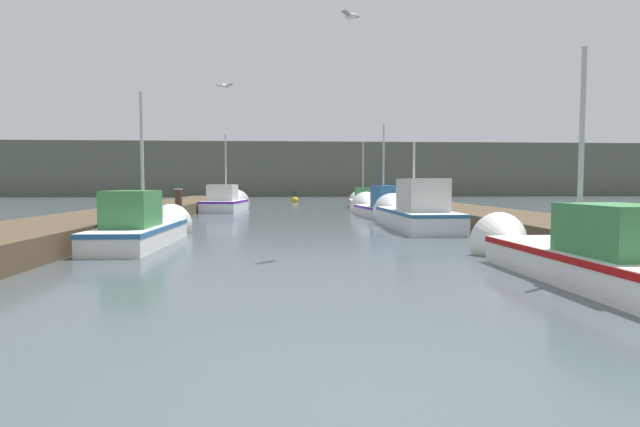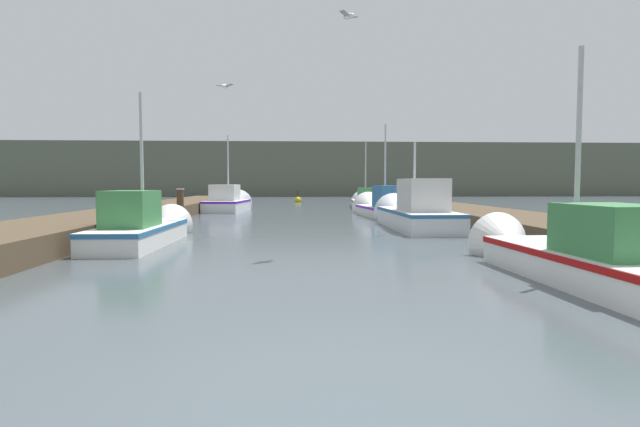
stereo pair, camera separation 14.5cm
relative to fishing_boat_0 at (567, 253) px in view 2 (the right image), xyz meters
The scene contains 16 objects.
ground_plane 6.06m from the fishing_boat_0, 131.87° to the right, with size 200.00×200.00×0.00m.
dock_left 15.59m from the fishing_boat_0, 132.47° to the left, with size 2.91×40.00×0.54m.
dock_right 11.76m from the fishing_boat_0, 77.95° to the left, with size 2.91×40.00×0.54m.
distant_shore_ridge 56.63m from the fishing_boat_0, 94.09° to the left, with size 120.00×16.00×6.19m.
fishing_boat_0 is the anchor object (origin of this frame).
fishing_boat_1 9.59m from the fishing_boat_0, 148.29° to the left, with size 1.42×5.30×4.13m.
fishing_boat_2 9.08m from the fishing_boat_0, 92.14° to the left, with size 1.76×6.34×3.37m.
fishing_boat_3 14.86m from the fishing_boat_0, 91.29° to the left, with size 2.24×6.14×4.74m.
fishing_boat_4 21.08m from the fishing_boat_0, 111.98° to the left, with size 2.22×4.98×4.64m.
fishing_boat_5 23.89m from the fishing_boat_0, 89.60° to the left, with size 2.15×6.37×4.67m.
mooring_piling_0 16.17m from the fishing_boat_0, 124.40° to the left, with size 0.34×0.34×1.29m.
mooring_piling_1 22.89m from the fishing_boat_0, 87.01° to the left, with size 0.36×0.36×1.09m.
mooring_piling_2 24.59m from the fishing_boat_0, 87.97° to the left, with size 0.28×0.28×1.15m.
channel_buoy 32.16m from the fishing_boat_0, 97.21° to the left, with size 0.55×0.55×1.05m.
seagull_lead 10.07m from the fishing_boat_0, 133.22° to the left, with size 0.54×0.35×0.12m.
seagull_1 6.43m from the fishing_boat_0, 136.93° to the left, with size 0.45×0.49×0.12m.
Camera 2 is at (-0.38, -3.27, 1.52)m, focal length 28.00 mm.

